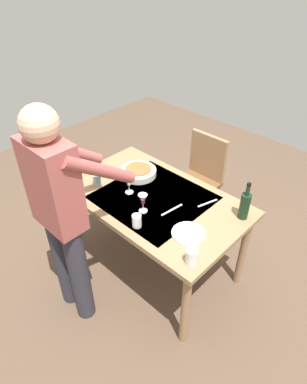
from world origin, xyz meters
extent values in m
plane|color=brown|center=(0.00, 0.00, 0.00)|extent=(6.00, 6.00, 0.00)
cube|color=#93704C|center=(0.00, 0.00, 0.75)|extent=(1.43, 0.87, 0.04)
cube|color=#C6AD89|center=(0.00, 0.00, 0.77)|extent=(0.79, 0.74, 0.00)
cylinder|color=#93704C|center=(-0.65, -0.37, 0.37)|extent=(0.06, 0.06, 0.73)
cylinder|color=#93704C|center=(0.65, -0.37, 0.37)|extent=(0.06, 0.06, 0.73)
cylinder|color=#93704C|center=(-0.65, 0.37, 0.37)|extent=(0.06, 0.06, 0.73)
cylinder|color=#93704C|center=(0.65, 0.37, 0.37)|extent=(0.06, 0.06, 0.73)
cube|color=brown|center=(0.14, -0.74, 0.45)|extent=(0.40, 0.40, 0.04)
cube|color=#93704C|center=(0.14, -0.92, 0.70)|extent=(0.40, 0.04, 0.45)
cylinder|color=#93704C|center=(-0.03, -0.91, 0.23)|extent=(0.04, 0.04, 0.43)
cylinder|color=#93704C|center=(0.31, -0.91, 0.23)|extent=(0.04, 0.04, 0.43)
cylinder|color=#93704C|center=(-0.03, -0.57, 0.23)|extent=(0.04, 0.04, 0.43)
cylinder|color=#93704C|center=(0.31, -0.57, 0.23)|extent=(0.04, 0.04, 0.43)
cylinder|color=#2D2D38|center=(0.25, 0.72, 0.44)|extent=(0.14, 0.14, 0.88)
cylinder|color=#2D2D38|center=(0.05, 0.72, 0.44)|extent=(0.14, 0.14, 0.88)
cube|color=#9E4C47|center=(0.15, 0.72, 1.18)|extent=(0.36, 0.20, 0.60)
sphere|color=tan|center=(0.15, 0.72, 1.58)|extent=(0.22, 0.22, 0.22)
cylinder|color=#9E4C47|center=(0.32, 0.48, 1.25)|extent=(0.08, 0.52, 0.40)
cylinder|color=#9E4C47|center=(-0.02, 0.48, 1.25)|extent=(0.08, 0.52, 0.40)
cylinder|color=black|center=(-0.62, -0.27, 0.87)|extent=(0.07, 0.07, 0.20)
cylinder|color=black|center=(-0.62, -0.27, 1.01)|extent=(0.03, 0.03, 0.08)
cylinder|color=black|center=(-0.62, -0.27, 1.06)|extent=(0.03, 0.03, 0.02)
cylinder|color=white|center=(0.18, 0.09, 0.78)|extent=(0.06, 0.06, 0.01)
cylinder|color=white|center=(0.18, 0.09, 0.82)|extent=(0.01, 0.01, 0.07)
cone|color=white|center=(0.18, 0.09, 0.89)|extent=(0.07, 0.07, 0.07)
cylinder|color=beige|center=(0.18, 0.09, 0.87)|extent=(0.03, 0.03, 0.03)
cylinder|color=white|center=(-0.06, 0.17, 0.78)|extent=(0.06, 0.06, 0.01)
cylinder|color=white|center=(-0.06, 0.17, 0.82)|extent=(0.01, 0.01, 0.07)
cone|color=white|center=(-0.06, 0.17, 0.89)|extent=(0.07, 0.07, 0.07)
cylinder|color=maroon|center=(-0.06, 0.17, 0.87)|extent=(0.03, 0.03, 0.03)
cylinder|color=silver|center=(0.45, 0.19, 0.82)|extent=(0.07, 0.07, 0.09)
cylinder|color=silver|center=(-0.62, 0.32, 0.83)|extent=(0.07, 0.07, 0.11)
cylinder|color=silver|center=(-0.14, 0.32, 0.82)|extent=(0.07, 0.07, 0.09)
cylinder|color=silver|center=(0.31, -0.14, 0.80)|extent=(0.30, 0.30, 0.05)
cylinder|color=#C6562D|center=(0.31, -0.14, 0.82)|extent=(0.22, 0.22, 0.03)
cylinder|color=silver|center=(-0.45, 0.13, 0.78)|extent=(0.23, 0.23, 0.01)
cube|color=silver|center=(-0.21, 0.02, 0.78)|extent=(0.04, 0.20, 0.00)
cube|color=silver|center=(-0.35, -0.23, 0.78)|extent=(0.07, 0.18, 0.00)
camera|label=1|loc=(-1.39, 1.46, 2.32)|focal=30.76mm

